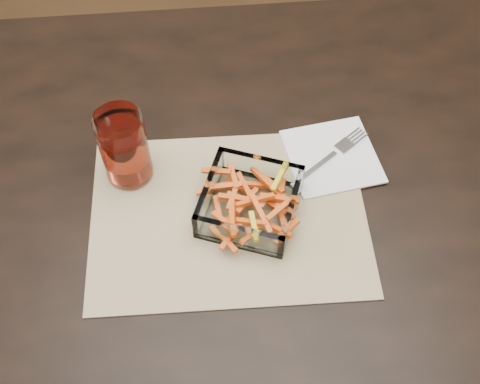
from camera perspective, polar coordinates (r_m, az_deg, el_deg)
name	(u,v)px	position (r m, az deg, el deg)	size (l,w,h in m)	color
dining_table	(286,202)	(1.11, 4.41, -0.96)	(1.60, 0.90, 0.75)	black
placemat	(229,215)	(0.99, -1.09, -2.19)	(0.45, 0.33, 0.00)	tan
glass_bowl	(250,203)	(0.97, 0.93, -1.06)	(0.19, 0.19, 0.06)	white
tumbler	(125,149)	(1.00, -10.88, 4.00)	(0.08, 0.08, 0.14)	white
napkin	(332,156)	(1.06, 8.73, 3.37)	(0.15, 0.15, 0.00)	white
fork	(331,156)	(1.06, 8.66, 3.42)	(0.15, 0.12, 0.00)	silver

